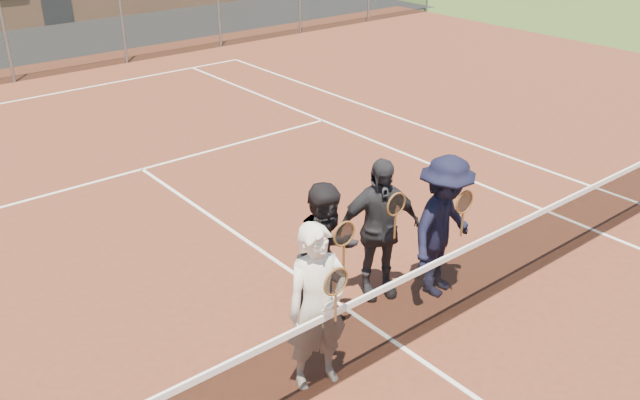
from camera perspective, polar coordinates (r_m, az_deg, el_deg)
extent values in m
cube|color=#562819|center=(7.69, 6.92, -12.30)|extent=(30.00, 30.00, 0.02)
cube|color=white|center=(17.24, -22.76, 8.00)|extent=(10.97, 0.06, 0.01)
cube|color=white|center=(10.62, 22.69, -2.64)|extent=(0.06, 23.77, 0.01)
cube|color=white|center=(12.33, -14.76, 2.52)|extent=(8.23, 0.06, 0.01)
cube|color=white|center=(7.68, 6.92, -12.21)|extent=(0.06, 12.80, 0.01)
cube|color=black|center=(7.41, 7.11, -9.44)|extent=(11.60, 0.02, 0.88)
cube|color=white|center=(7.16, 7.31, -6.50)|extent=(11.60, 0.03, 0.07)
cylinder|color=slate|center=(18.43, -25.18, 13.41)|extent=(0.07, 0.07, 3.00)
cylinder|color=slate|center=(19.38, -16.47, 15.27)|extent=(0.07, 0.07, 3.00)
cube|color=black|center=(18.43, -25.18, 13.41)|extent=(30.00, 0.03, 3.00)
imported|color=white|center=(6.68, -0.21, -9.02)|extent=(0.74, 0.57, 1.80)
torus|color=brown|center=(6.27, 1.35, -6.89)|extent=(0.29, 0.02, 0.29)
cylinder|color=black|center=(6.27, 1.35, -6.89)|extent=(0.25, 0.00, 0.25)
cylinder|color=brown|center=(6.42, 1.32, -8.99)|extent=(0.03, 0.03, 0.32)
imported|color=black|center=(7.44, 0.62, -5.00)|extent=(0.93, 0.75, 1.80)
torus|color=brown|center=(7.05, 2.04, -2.87)|extent=(0.29, 0.02, 0.29)
cylinder|color=black|center=(7.05, 2.04, -2.87)|extent=(0.25, 0.00, 0.25)
cylinder|color=brown|center=(7.19, 2.01, -4.83)|extent=(0.03, 0.03, 0.32)
imported|color=#26262B|center=(8.08, 4.93, -2.44)|extent=(1.14, 0.82, 1.80)
torus|color=brown|center=(7.71, 6.43, -0.36)|extent=(0.29, 0.02, 0.29)
cylinder|color=black|center=(7.71, 6.43, -0.36)|extent=(0.25, 0.00, 0.25)
cylinder|color=brown|center=(7.84, 6.33, -2.20)|extent=(0.03, 0.03, 0.32)
imported|color=black|center=(8.23, 10.35, -2.23)|extent=(1.29, 0.93, 1.80)
torus|color=brown|center=(7.89, 12.06, -0.18)|extent=(0.29, 0.02, 0.29)
cylinder|color=black|center=(7.89, 12.06, -0.18)|extent=(0.25, 0.00, 0.25)
cylinder|color=brown|center=(8.01, 11.88, -1.98)|extent=(0.03, 0.03, 0.32)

